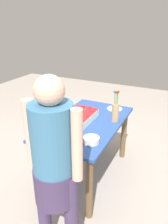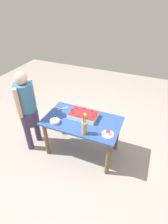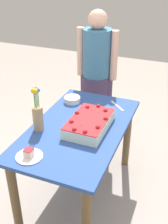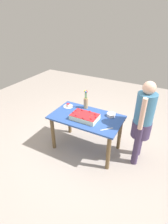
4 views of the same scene
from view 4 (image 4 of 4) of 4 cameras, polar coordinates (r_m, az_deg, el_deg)
name	(u,v)px [view 4 (image 4 of 4)]	position (r m, az deg, el deg)	size (l,w,h in m)	color
ground_plane	(86,148)	(3.55, 0.70, -11.53)	(8.00, 8.00, 0.00)	#A89B91
dining_table	(86,123)	(3.19, 0.77, -3.54)	(1.27, 0.73, 0.73)	#2C4D96
sheet_cake	(85,117)	(3.02, 0.24, -1.55)	(0.47, 0.29, 0.11)	white
serving_plate_with_slice	(68,106)	(3.45, -5.17, 2.04)	(0.19, 0.19, 0.07)	white
cake_knife	(107,129)	(2.82, 7.37, -5.57)	(0.21, 0.02, 0.00)	silver
flower_vase	(86,102)	(3.33, 0.60, 3.44)	(0.08, 0.08, 0.37)	tan
fruit_bowl	(111,115)	(3.16, 8.84, -0.88)	(0.15, 0.15, 0.05)	silver
person_standing	(143,119)	(2.97, 18.74, -2.16)	(0.31, 0.45, 1.49)	#433558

